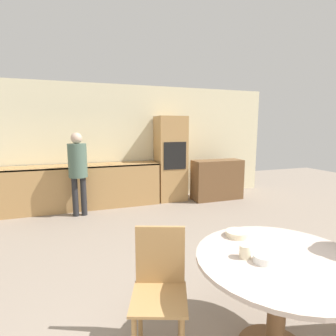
# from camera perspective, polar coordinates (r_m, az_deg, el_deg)

# --- Properties ---
(wall_back) EXTENTS (7.06, 0.05, 2.60)m
(wall_back) POSITION_cam_1_polar(r_m,az_deg,el_deg) (6.05, -8.89, 5.26)
(wall_back) COLOR beige
(wall_back) RESTS_ON ground_plane
(kitchen_counter) EXTENTS (3.25, 0.60, 0.90)m
(kitchen_counter) POSITION_cam_1_polar(r_m,az_deg,el_deg) (5.73, -18.52, -3.75)
(kitchen_counter) COLOR tan
(kitchen_counter) RESTS_ON ground_plane
(oven_unit) EXTENTS (0.65, 0.59, 1.91)m
(oven_unit) POSITION_cam_1_polar(r_m,az_deg,el_deg) (6.00, 0.55, 2.05)
(oven_unit) COLOR tan
(oven_unit) RESTS_ON ground_plane
(sideboard) EXTENTS (1.17, 0.45, 0.92)m
(sideboard) POSITION_cam_1_polar(r_m,az_deg,el_deg) (6.21, 10.64, -2.52)
(sideboard) COLOR brown
(sideboard) RESTS_ON ground_plane
(dining_table) EXTENTS (1.17, 1.17, 0.77)m
(dining_table) POSITION_cam_1_polar(r_m,az_deg,el_deg) (2.17, 22.91, -22.55)
(dining_table) COLOR brown
(dining_table) RESTS_ON ground_plane
(chair_far_left) EXTENTS (0.51, 0.51, 0.92)m
(chair_far_left) POSITION_cam_1_polar(r_m,az_deg,el_deg) (2.14, -1.82, -23.60)
(chair_far_left) COLOR tan
(chair_far_left) RESTS_ON ground_plane
(person_standing) EXTENTS (0.34, 0.34, 1.57)m
(person_standing) POSITION_cam_1_polar(r_m,az_deg,el_deg) (5.14, -19.04, 0.57)
(person_standing) COLOR #262628
(person_standing) RESTS_ON ground_plane
(cup) EXTENTS (0.08, 0.08, 0.09)m
(cup) POSITION_cam_1_polar(r_m,az_deg,el_deg) (1.97, 16.41, -17.04)
(cup) COLOR beige
(cup) RESTS_ON dining_table
(bowl_near) EXTENTS (0.14, 0.14, 0.05)m
(bowl_near) POSITION_cam_1_polar(r_m,az_deg,el_deg) (1.96, 20.07, -18.06)
(bowl_near) COLOR white
(bowl_near) RESTS_ON dining_table
(bowl_centre) EXTENTS (0.19, 0.19, 0.05)m
(bowl_centre) POSITION_cam_1_polar(r_m,az_deg,el_deg) (2.31, 14.82, -13.64)
(bowl_centre) COLOR beige
(bowl_centre) RESTS_ON dining_table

